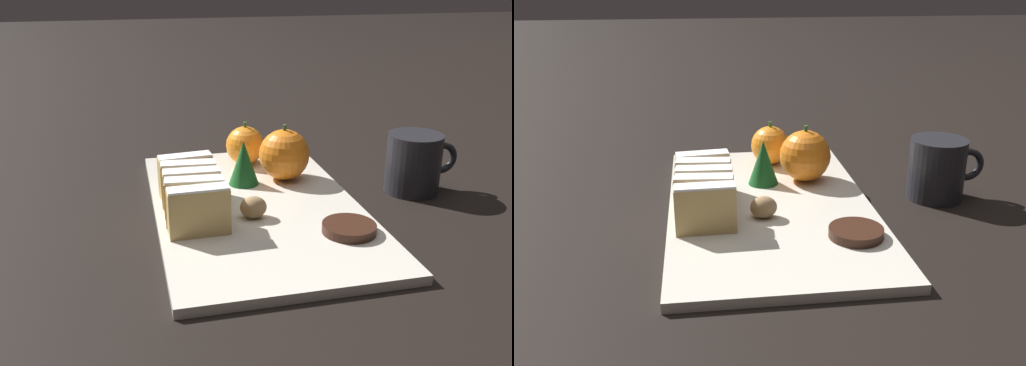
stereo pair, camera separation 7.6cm
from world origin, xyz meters
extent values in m
plane|color=black|center=(0.00, 0.00, 0.00)|extent=(6.00, 6.00, 0.00)
cube|color=silver|center=(0.00, 0.00, 0.01)|extent=(0.27, 0.46, 0.01)
cube|color=tan|center=(-0.09, -0.08, 0.04)|extent=(0.07, 0.03, 0.06)
cube|color=white|center=(-0.09, -0.08, 0.07)|extent=(0.07, 0.02, 0.00)
cube|color=tan|center=(-0.09, -0.04, 0.04)|extent=(0.08, 0.03, 0.06)
cube|color=white|center=(-0.09, -0.04, 0.07)|extent=(0.07, 0.03, 0.00)
cube|color=tan|center=(-0.09, -0.01, 0.04)|extent=(0.07, 0.03, 0.06)
cube|color=white|center=(-0.09, -0.01, 0.07)|extent=(0.07, 0.03, 0.00)
cube|color=tan|center=(-0.09, 0.02, 0.04)|extent=(0.08, 0.03, 0.06)
cube|color=white|center=(-0.09, 0.02, 0.07)|extent=(0.07, 0.03, 0.00)
cube|color=tan|center=(-0.09, 0.05, 0.04)|extent=(0.08, 0.03, 0.06)
cube|color=white|center=(-0.09, 0.05, 0.07)|extent=(0.07, 0.03, 0.00)
sphere|color=orange|center=(0.06, 0.08, 0.05)|extent=(0.08, 0.08, 0.08)
cylinder|color=#38702D|center=(0.06, 0.08, 0.09)|extent=(0.01, 0.01, 0.01)
sphere|color=orange|center=(0.02, 0.17, 0.04)|extent=(0.06, 0.06, 0.06)
cylinder|color=#38702D|center=(0.02, 0.17, 0.08)|extent=(0.00, 0.01, 0.01)
ellipsoid|color=#9E7A51|center=(-0.01, -0.04, 0.03)|extent=(0.03, 0.03, 0.03)
cylinder|color=#381E14|center=(0.09, -0.11, 0.02)|extent=(0.07, 0.07, 0.01)
cone|color=#195623|center=(0.00, 0.08, 0.04)|extent=(0.04, 0.04, 0.07)
cylinder|color=#232328|center=(0.24, 0.02, 0.04)|extent=(0.08, 0.08, 0.09)
torus|color=#232328|center=(0.29, 0.02, 0.05)|extent=(0.05, 0.01, 0.05)
camera|label=1|loc=(-0.17, -0.69, 0.32)|focal=40.00mm
camera|label=2|loc=(-0.09, -0.71, 0.32)|focal=40.00mm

